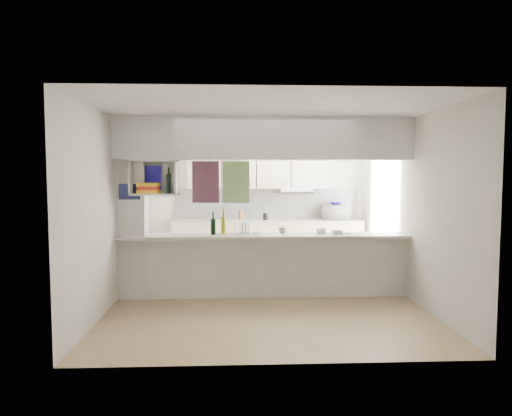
{
  "coord_description": "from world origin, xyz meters",
  "views": [
    {
      "loc": [
        -0.41,
        -6.58,
        1.8
      ],
      "look_at": [
        -0.09,
        0.5,
        1.27
      ],
      "focal_mm": 32.0,
      "sensor_mm": 36.0,
      "label": 1
    }
  ],
  "objects": [
    {
      "name": "utensil_jar",
      "position": [
        0.17,
        2.15,
        0.99
      ],
      "size": [
        0.09,
        0.09,
        0.13
      ],
      "primitive_type": "cylinder",
      "color": "black",
      "rests_on": "bench_top"
    },
    {
      "name": "wall_right",
      "position": [
        2.1,
        0.0,
        1.3
      ],
      "size": [
        0.0,
        4.8,
        4.8
      ],
      "primitive_type": "plane",
      "rotation": [
        1.57,
        0.0,
        -1.57
      ],
      "color": "silver",
      "rests_on": "floor"
    },
    {
      "name": "ceiling",
      "position": [
        0.0,
        0.0,
        2.6
      ],
      "size": [
        4.8,
        4.8,
        0.0
      ],
      "primitive_type": "plane",
      "color": "white",
      "rests_on": "wall_back"
    },
    {
      "name": "knife_block",
      "position": [
        -0.29,
        2.18,
        1.01
      ],
      "size": [
        0.11,
        0.1,
        0.18
      ],
      "primitive_type": "cube",
      "rotation": [
        0.0,
        0.0,
        0.34
      ],
      "color": "brown",
      "rests_on": "bench_top"
    },
    {
      "name": "servery_partition",
      "position": [
        -0.17,
        0.0,
        1.66
      ],
      "size": [
        4.2,
        0.5,
        2.6
      ],
      "color": "silver",
      "rests_on": "floor"
    },
    {
      "name": "bowl",
      "position": [
        1.52,
        2.11,
        1.24
      ],
      "size": [
        0.22,
        0.22,
        0.05
      ],
      "primitive_type": "imported",
      "color": "#140C8D",
      "rests_on": "microwave"
    },
    {
      "name": "wall_back",
      "position": [
        0.0,
        2.4,
        1.3
      ],
      "size": [
        4.2,
        0.0,
        4.2
      ],
      "primitive_type": "plane",
      "rotation": [
        1.57,
        0.0,
        0.0
      ],
      "color": "silver",
      "rests_on": "floor"
    },
    {
      "name": "wall_left",
      "position": [
        -2.1,
        0.0,
        1.3
      ],
      "size": [
        0.0,
        4.8,
        4.8
      ],
      "primitive_type": "plane",
      "rotation": [
        1.57,
        0.0,
        1.57
      ],
      "color": "silver",
      "rests_on": "floor"
    },
    {
      "name": "dish_rack",
      "position": [
        -0.22,
        0.05,
        1.0
      ],
      "size": [
        0.39,
        0.32,
        0.2
      ],
      "rotation": [
        0.0,
        0.0,
        -0.13
      ],
      "color": "silver",
      "rests_on": "breakfast_bar"
    },
    {
      "name": "cup",
      "position": [
        0.27,
        -0.05,
        0.98
      ],
      "size": [
        0.12,
        0.12,
        0.09
      ],
      "primitive_type": "imported",
      "rotation": [
        0.0,
        0.0,
        0.03
      ],
      "color": "white",
      "rests_on": "dish_rack"
    },
    {
      "name": "cubby_shelf",
      "position": [
        -1.57,
        -0.06,
        1.71
      ],
      "size": [
        0.65,
        0.35,
        0.5
      ],
      "color": "white",
      "rests_on": "bulkhead"
    },
    {
      "name": "floor",
      "position": [
        0.0,
        0.0,
        0.0
      ],
      "size": [
        4.8,
        4.8,
        0.0
      ],
      "primitive_type": "plane",
      "color": "tan",
      "rests_on": "ground"
    },
    {
      "name": "microwave",
      "position": [
        1.53,
        2.15,
        1.06
      ],
      "size": [
        0.55,
        0.4,
        0.29
      ],
      "primitive_type": "imported",
      "rotation": [
        0.0,
        0.0,
        3.05
      ],
      "color": "white",
      "rests_on": "bench_top"
    },
    {
      "name": "wine_bottles",
      "position": [
        -0.66,
        0.07,
        1.05
      ],
      "size": [
        0.22,
        0.15,
        0.35
      ],
      "color": "black",
      "rests_on": "breakfast_bar"
    },
    {
      "name": "plastic_tubs",
      "position": [
        0.95,
        0.04,
        0.95
      ],
      "size": [
        0.49,
        0.23,
        0.07
      ],
      "color": "silver",
      "rests_on": "breakfast_bar"
    },
    {
      "name": "kitchen_run",
      "position": [
        0.16,
        2.14,
        0.83
      ],
      "size": [
        3.6,
        0.63,
        2.24
      ],
      "color": "beige",
      "rests_on": "floor"
    }
  ]
}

